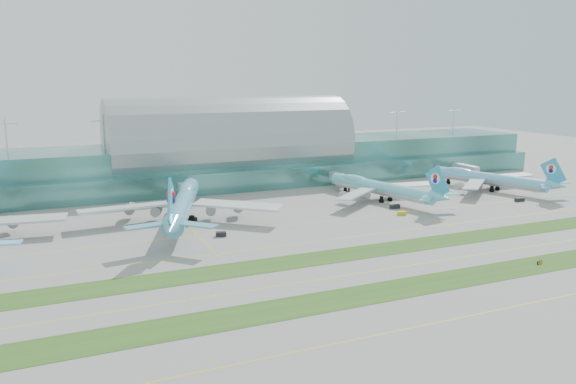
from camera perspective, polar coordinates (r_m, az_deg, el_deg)
name	(u,v)px	position (r m, az deg, el deg)	size (l,w,h in m)	color
ground	(360,255)	(171.23, 7.35, -6.35)	(700.00, 700.00, 0.00)	gray
terminal	(230,155)	(283.94, -5.91, 3.77)	(340.00, 69.10, 36.00)	#3D7A75
grass_strip_near	(416,286)	(149.24, 12.89, -9.27)	(420.00, 12.00, 0.08)	#2D591E
grass_strip_far	(357,253)	(172.85, 7.01, -6.15)	(420.00, 12.00, 0.08)	#2D591E
taxiline_a	(470,316)	(134.93, 17.98, -11.87)	(420.00, 0.35, 0.01)	yellow
taxiline_b	(386,269)	(160.01, 9.92, -7.72)	(420.00, 0.35, 0.01)	yellow
taxiline_c	(332,239)	(186.21, 4.53, -4.81)	(420.00, 0.35, 0.01)	yellow
taxiline_d	(304,224)	(205.18, 1.66, -3.23)	(420.00, 0.35, 0.01)	yellow
airliner_b	(183,203)	(210.22, -10.60, -1.06)	(70.78, 82.20, 23.26)	#5AACC7
airliner_c	(379,187)	(246.10, 9.26, 0.50)	(58.47, 67.56, 18.88)	#64CBDD
airliner_d	(488,178)	(281.75, 19.62, 1.36)	(56.41, 65.62, 18.66)	#68BEE6
gse_c	(221,234)	(190.10, -6.82, -4.26)	(3.51, 1.85, 1.60)	black
gse_d	(192,220)	(210.80, -9.71, -2.79)	(3.56, 1.72, 1.46)	black
gse_e	(402,213)	(222.30, 11.50, -2.12)	(3.11, 1.79, 1.42)	#CABF0B
gse_f	(395,207)	(232.38, 10.80, -1.46)	(4.06, 1.68, 1.71)	black
gse_g	(520,200)	(261.39, 22.46, -0.72)	(4.08, 1.74, 1.54)	black
gse_h	(537,190)	(287.39, 23.93, 0.19)	(3.15, 1.73, 1.41)	black
taxiway_sign_east	(540,262)	(176.92, 24.21, -6.54)	(2.37, 0.79, 1.01)	black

